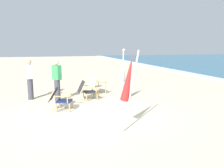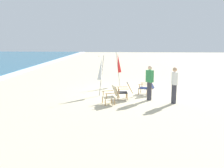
# 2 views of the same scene
# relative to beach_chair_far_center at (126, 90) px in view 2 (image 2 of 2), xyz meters

# --- Properties ---
(ground_plane) EXTENTS (80.00, 80.00, 0.00)m
(ground_plane) POSITION_rel_beach_chair_far_center_xyz_m (1.87, -0.25, -0.43)
(ground_plane) COLOR beige
(beach_chair_far_center) EXTENTS (0.64, 0.78, 0.79)m
(beach_chair_far_center) POSITION_rel_beach_chair_far_center_xyz_m (0.00, 0.00, 0.00)
(beach_chair_far_center) COLOR #28282D
(beach_chair_far_center) RESTS_ON ground
(beach_chair_front_right) EXTENTS (0.77, 0.90, 0.78)m
(beach_chair_front_right) POSITION_rel_beach_chair_far_center_xyz_m (1.13, -1.11, -0.00)
(beach_chair_front_right) COLOR #19234C
(beach_chair_front_right) RESTS_ON ground
(beach_chair_front_left) EXTENTS (0.78, 0.84, 0.81)m
(beach_chair_front_left) POSITION_rel_beach_chair_far_center_xyz_m (-0.97, 0.61, 0.01)
(beach_chair_front_left) COLOR beige
(beach_chair_front_left) RESTS_ON ground
(umbrella_furled_red) EXTENTS (0.47, 0.45, 2.10)m
(umbrella_furled_red) POSITION_rel_beach_chair_far_center_xyz_m (3.61, 0.45, 0.95)
(umbrella_furled_red) COLOR #B7B2A8
(umbrella_furled_red) RESTS_ON ground
(umbrella_furled_white) EXTENTS (0.71, 0.38, 2.04)m
(umbrella_furled_white) POSITION_rel_beach_chair_far_center_xyz_m (0.81, 1.27, 0.91)
(umbrella_furled_white) COLOR #B7B2A8
(umbrella_furled_white) RESTS_ON ground
(person_near_chairs) EXTENTS (0.39, 0.37, 1.63)m
(person_near_chairs) POSITION_rel_beach_chair_far_center_xyz_m (-0.15, -1.11, 0.41)
(person_near_chairs) COLOR #383842
(person_near_chairs) RESTS_ON ground
(person_by_waterline) EXTENTS (0.35, 0.22, 1.63)m
(person_by_waterline) POSITION_rel_beach_chair_far_center_xyz_m (-0.74, -2.16, 0.41)
(person_by_waterline) COLOR #383842
(person_by_waterline) RESTS_ON ground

